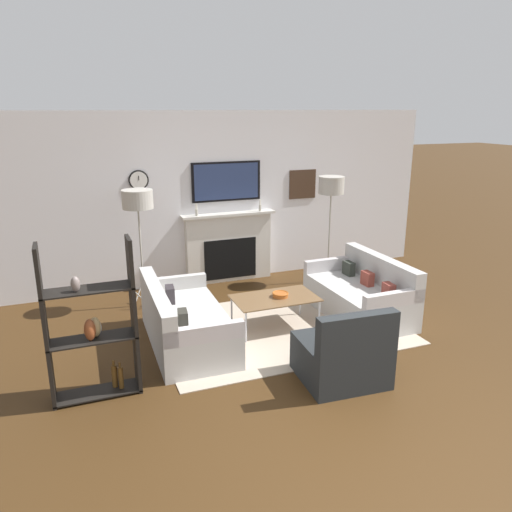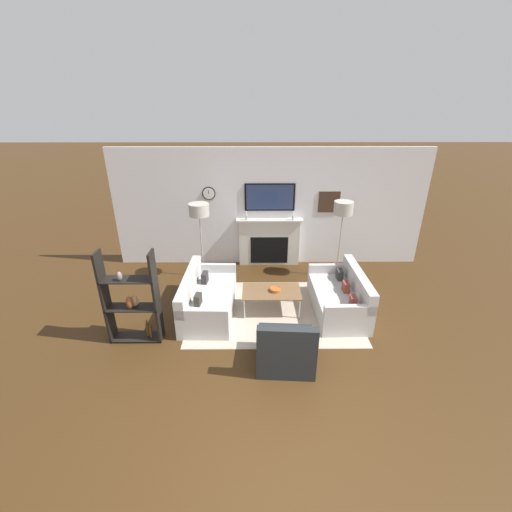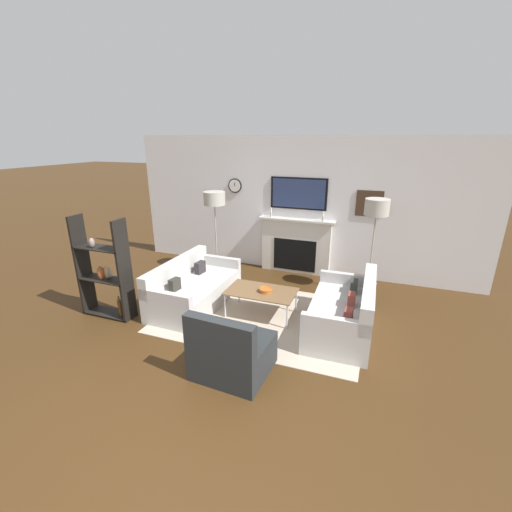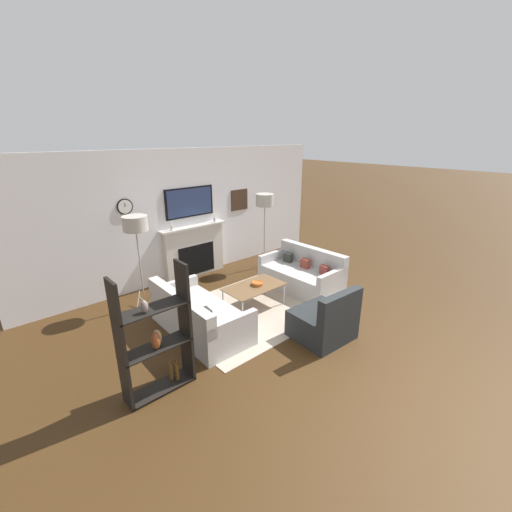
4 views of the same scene
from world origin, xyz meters
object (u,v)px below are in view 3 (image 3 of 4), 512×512
(couch_right, at_px, (344,313))
(floor_lamp_right, at_px, (377,209))
(armchair, at_px, (232,353))
(coffee_table, at_px, (261,292))
(couch_left, at_px, (193,289))
(decorative_bowl, at_px, (266,290))
(shelf_unit, at_px, (104,272))
(floor_lamp_left, at_px, (214,199))

(couch_right, xyz_separation_m, floor_lamp_right, (0.26, 1.39, 1.27))
(armchair, bearing_deg, coffee_table, 95.66)
(couch_left, height_order, couch_right, couch_right)
(decorative_bowl, bearing_deg, couch_right, -1.05)
(coffee_table, relative_size, floor_lamp_right, 0.62)
(floor_lamp_right, distance_m, shelf_unit, 4.44)
(couch_right, bearing_deg, shelf_unit, -167.36)
(couch_right, bearing_deg, couch_left, 180.00)
(armchair, bearing_deg, floor_lamp_left, 119.55)
(armchair, xyz_separation_m, coffee_table, (-0.14, 1.44, 0.12))
(floor_lamp_left, xyz_separation_m, shelf_unit, (-0.80, -2.18, -0.80))
(couch_left, xyz_separation_m, floor_lamp_left, (-0.26, 1.39, 1.26))
(floor_lamp_left, xyz_separation_m, floor_lamp_right, (2.98, -0.00, 0.03))
(decorative_bowl, bearing_deg, armchair, -87.17)
(shelf_unit, bearing_deg, armchair, -14.73)
(decorative_bowl, distance_m, floor_lamp_left, 2.31)
(armchair, relative_size, decorative_bowl, 4.21)
(armchair, distance_m, floor_lamp_right, 3.38)
(couch_right, distance_m, floor_lamp_right, 1.90)
(couch_right, distance_m, shelf_unit, 3.63)
(couch_left, relative_size, coffee_table, 1.65)
(shelf_unit, bearing_deg, coffee_table, 19.95)
(decorative_bowl, distance_m, floor_lamp_right, 2.28)
(coffee_table, height_order, floor_lamp_right, floor_lamp_right)
(coffee_table, relative_size, shelf_unit, 0.68)
(floor_lamp_left, bearing_deg, floor_lamp_right, -0.00)
(floor_lamp_right, xyz_separation_m, shelf_unit, (-3.77, -2.18, -0.83))
(couch_right, relative_size, floor_lamp_right, 0.94)
(decorative_bowl, bearing_deg, floor_lamp_left, 137.97)
(decorative_bowl, relative_size, shelf_unit, 0.13)
(couch_left, bearing_deg, shelf_unit, -143.21)
(armchair, bearing_deg, couch_left, 133.28)
(coffee_table, xyz_separation_m, shelf_unit, (-2.25, -0.82, 0.33))
(couch_right, distance_m, floor_lamp_left, 3.30)
(decorative_bowl, relative_size, floor_lamp_left, 0.12)
(couch_right, height_order, decorative_bowl, couch_right)
(decorative_bowl, height_order, shelf_unit, shelf_unit)
(couch_left, bearing_deg, floor_lamp_left, 100.52)
(couch_right, distance_m, coffee_table, 1.28)
(couch_right, relative_size, floor_lamp_left, 0.96)
(shelf_unit, bearing_deg, couch_right, 12.64)
(armchair, xyz_separation_m, decorative_bowl, (-0.07, 1.44, 0.17))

